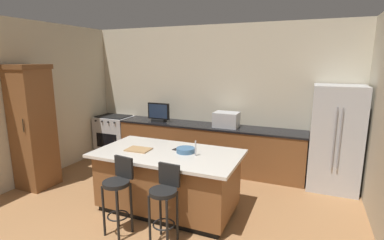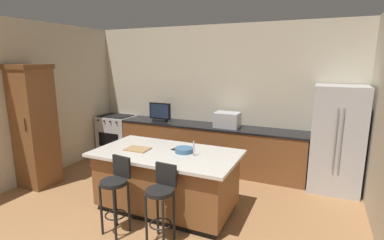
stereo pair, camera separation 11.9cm
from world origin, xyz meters
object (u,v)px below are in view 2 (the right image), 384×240
Objects in this scene: cabinet_tower at (35,124)px; bar_stool_left at (116,188)px; cell_phone at (176,149)px; fruit_bowl at (184,150)px; bar_stool_right at (161,197)px; tv_remote at (186,149)px; range_oven at (117,135)px; tv_monitor at (160,113)px; cutting_board at (137,149)px; kitchen_island at (167,180)px; microwave at (227,120)px; refrigerator at (337,139)px.

bar_stool_left is (2.25, -0.63, -0.51)m from cabinet_tower.
fruit_bowl is at bearing -14.53° from cell_phone.
bar_stool_right is 3.64× the size of fruit_bowl.
tv_remote is (-0.11, 0.96, 0.32)m from bar_stool_right.
range_oven is 1.39m from tv_monitor.
bar_stool_left reaches higher than cutting_board.
cutting_board is (0.69, -1.85, -0.20)m from tv_monitor.
cell_phone is (2.44, -1.64, 0.44)m from range_oven.
fruit_bowl is at bearing 18.82° from kitchen_island.
bar_stool_left is (-0.66, -2.62, -0.46)m from microwave.
tv_monitor is 2.95m from bar_stool_right.
cabinet_tower is 4.31× the size of tv_monitor.
bar_stool_left is 0.63m from bar_stool_right.
cell_phone is (0.36, 0.98, 0.30)m from bar_stool_left.
refrigerator reaches higher than bar_stool_left.
tv_monitor is at bearing 145.35° from tv_remote.
microwave is at bearing 92.56° from bar_stool_right.
cabinet_tower is (-0.16, -1.99, 0.65)m from range_oven.
bar_stool_left is (-2.61, -2.57, -0.30)m from refrigerator.
range_oven is 3.72m from bar_stool_right.
refrigerator is (2.31, 1.77, 0.45)m from kitchen_island.
bar_stool_left is 1.09m from fruit_bowl.
cabinet_tower is at bearing -174.78° from fruit_bowl.
fruit_bowl is 0.72m from cutting_board.
microwave is 2.74m from bar_stool_left.
tv_monitor is 0.51× the size of bar_stool_right.
tv_monitor reaches higher than cell_phone.
tv_remote is at bearing -143.50° from refrigerator.
range_oven is at bearing 162.45° from tv_remote.
cell_phone is at bearing -33.87° from range_oven.
bar_stool_right is 1.00m from cell_phone.
refrigerator reaches higher than tv_monitor.
tv_monitor is 2.00m from cell_phone.
cutting_board is (-0.51, -0.27, 0.01)m from cell_phone.
cabinet_tower is 3.52m from microwave.
cutting_board is (-0.45, -0.08, 0.45)m from kitchen_island.
bar_stool_left is 0.79m from cutting_board.
bar_stool_left reaches higher than kitchen_island.
tv_remote is (0.22, 0.22, 0.45)m from kitchen_island.
range_oven is 0.96× the size of bar_stool_right.
refrigerator is at bearing 47.59° from cell_phone.
bar_stool_right is 1.02m from tv_remote.
kitchen_island is 2.95m from refrigerator.
bar_stool_right is 1.07m from cutting_board.
tv_monitor reaches higher than range_oven.
refrigerator reaches higher than range_oven.
fruit_bowl reaches higher than kitchen_island.
fruit_bowl is at bearing 66.03° from bar_stool_left.
tv_remote is (-2.09, -1.55, 0.00)m from refrigerator.
cutting_board is at bearing -169.27° from kitchen_island.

